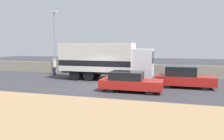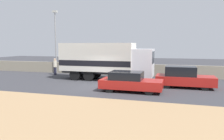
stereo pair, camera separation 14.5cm
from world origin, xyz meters
TOP-DOWN VIEW (x-y plane):
  - ground_plane at (0.00, 0.00)m, footprint 80.00×80.00m
  - dirt_shoulder_foreground at (0.00, -7.19)m, footprint 60.00×6.76m
  - stone_wall_backdrop at (0.00, 6.76)m, footprint 60.00×0.35m
  - street_lamp at (-7.30, 6.25)m, footprint 0.56×0.28m
  - box_truck at (-0.36, 3.14)m, footprint 8.64×2.42m
  - car_hatchback at (3.00, -1.21)m, footprint 4.35×1.83m
  - car_sedan_second at (6.68, 1.40)m, footprint 4.36×1.84m
  - pedestrian at (-6.71, 4.96)m, footprint 0.40×0.40m

SIDE VIEW (x-z plane):
  - ground_plane at x=0.00m, z-range 0.00..0.00m
  - dirt_shoulder_foreground at x=0.00m, z-range 0.00..0.04m
  - stone_wall_backdrop at x=0.00m, z-range 0.00..1.26m
  - car_hatchback at x=3.00m, z-range 0.00..1.41m
  - car_sedan_second at x=6.68m, z-range -0.03..1.62m
  - pedestrian at x=-6.71m, z-range 0.03..1.85m
  - box_truck at x=-0.36m, z-range 0.20..3.66m
  - street_lamp at x=-7.30m, z-range 0.55..7.71m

